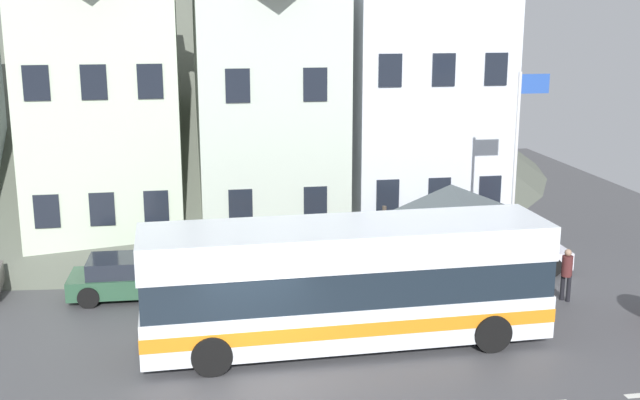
% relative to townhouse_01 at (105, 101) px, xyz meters
% --- Properties ---
extents(ground_plane, '(40.00, 60.00, 0.07)m').
position_rel_townhouse_01_xyz_m(ground_plane, '(4.22, -12.09, -5.47)').
color(ground_plane, '#4A4B4E').
extents(townhouse_01, '(5.20, 6.25, 10.89)m').
position_rel_townhouse_01_xyz_m(townhouse_01, '(0.00, 0.00, 0.00)').
color(townhouse_01, beige).
rests_on(townhouse_01, ground_plane).
extents(townhouse_02, '(5.09, 6.18, 10.87)m').
position_rel_townhouse_01_xyz_m(townhouse_02, '(5.77, -0.03, -0.01)').
color(townhouse_02, beige).
rests_on(townhouse_02, ground_plane).
extents(townhouse_03, '(5.58, 5.36, 11.71)m').
position_rel_townhouse_01_xyz_m(townhouse_03, '(11.44, -0.44, 0.41)').
color(townhouse_03, silver).
rests_on(townhouse_03, ground_plane).
extents(hilltop_castle, '(43.43, 43.43, 24.85)m').
position_rel_townhouse_01_xyz_m(hilltop_castle, '(1.21, 17.15, 2.51)').
color(hilltop_castle, '#595E52').
rests_on(hilltop_castle, ground_plane).
extents(transit_bus, '(10.63, 2.89, 3.24)m').
position_rel_townhouse_01_xyz_m(transit_bus, '(6.73, -9.89, -3.81)').
color(transit_bus, white).
rests_on(transit_bus, ground_plane).
extents(bus_shelter, '(3.60, 3.60, 3.42)m').
position_rel_townhouse_01_xyz_m(bus_shelter, '(10.68, -6.47, -2.56)').
color(bus_shelter, '#473D33').
rests_on(bus_shelter, ground_plane).
extents(parked_car_00, '(3.91, 1.94, 1.26)m').
position_rel_townhouse_01_xyz_m(parked_car_00, '(1.00, -5.31, -4.82)').
color(parked_car_00, '#2A5138').
rests_on(parked_car_00, ground_plane).
extents(parked_car_02, '(4.30, 2.12, 1.26)m').
position_rel_townhouse_01_xyz_m(parked_car_02, '(13.11, -4.79, -4.82)').
color(parked_car_02, silver).
rests_on(parked_car_02, ground_plane).
extents(pedestrian_00, '(0.36, 0.36, 1.51)m').
position_rel_townhouse_01_xyz_m(pedestrian_00, '(12.69, -7.68, -4.57)').
color(pedestrian_00, black).
rests_on(pedestrian_00, ground_plane).
extents(pedestrian_01, '(0.35, 0.33, 1.59)m').
position_rel_townhouse_01_xyz_m(pedestrian_01, '(11.52, -8.27, -4.57)').
color(pedestrian_01, '#2D2D38').
rests_on(pedestrian_01, ground_plane).
extents(pedestrian_02, '(0.32, 0.32, 1.62)m').
position_rel_townhouse_01_xyz_m(pedestrian_02, '(13.91, -7.92, -4.49)').
color(pedestrian_02, black).
rests_on(pedestrian_02, ground_plane).
extents(public_bench, '(1.53, 0.48, 0.87)m').
position_rel_townhouse_01_xyz_m(public_bench, '(8.29, -3.96, -4.97)').
color(public_bench, brown).
rests_on(public_bench, ground_plane).
extents(flagpole, '(0.95, 0.10, 6.85)m').
position_rel_townhouse_01_xyz_m(flagpole, '(12.40, -7.35, -1.46)').
color(flagpole, silver).
rests_on(flagpole, ground_plane).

